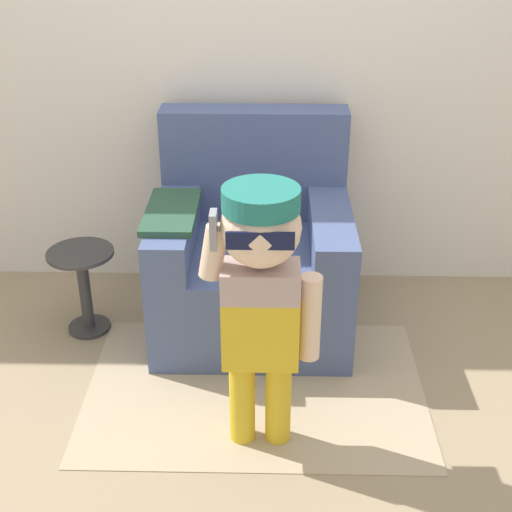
# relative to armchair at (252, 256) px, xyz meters

# --- Properties ---
(ground_plane) EXTENTS (10.00, 10.00, 0.00)m
(ground_plane) POSITION_rel_armchair_xyz_m (-0.03, -0.28, -0.35)
(ground_plane) COLOR #998466
(wall_back) EXTENTS (10.00, 0.05, 2.60)m
(wall_back) POSITION_rel_armchair_xyz_m (-0.03, 0.46, 0.95)
(wall_back) COLOR silver
(wall_back) RESTS_ON ground_plane
(armchair) EXTENTS (0.93, 0.87, 0.99)m
(armchair) POSITION_rel_armchair_xyz_m (0.00, 0.00, 0.00)
(armchair) COLOR #475684
(armchair) RESTS_ON ground_plane
(person_child) EXTENTS (0.44, 0.33, 1.07)m
(person_child) POSITION_rel_armchair_xyz_m (0.06, -0.88, 0.37)
(person_child) COLOR gold
(person_child) RESTS_ON ground_plane
(side_table) EXTENTS (0.31, 0.31, 0.43)m
(side_table) POSITION_rel_armchair_xyz_m (-0.80, -0.13, -0.09)
(side_table) COLOR #333333
(side_table) RESTS_ON ground_plane
(rug) EXTENTS (1.46, 1.01, 0.01)m
(rug) POSITION_rel_armchair_xyz_m (0.03, -0.58, -0.34)
(rug) COLOR tan
(rug) RESTS_ON ground_plane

